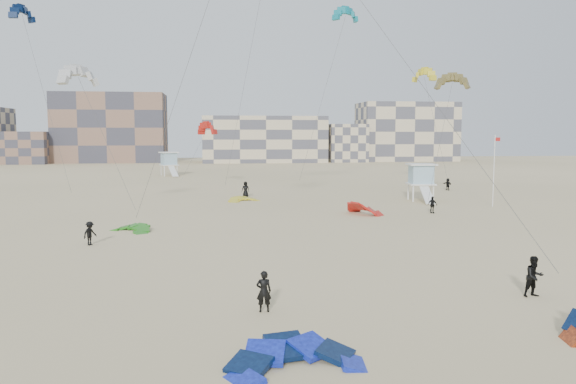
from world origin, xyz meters
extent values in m
plane|color=beige|center=(0.00, 0.00, 0.00)|extent=(320.00, 320.00, 0.00)
imported|color=black|center=(-0.51, 2.85, 0.86)|extent=(0.63, 0.42, 1.73)
imported|color=black|center=(11.75, 3.48, 0.93)|extent=(0.99, 0.81, 1.86)
imported|color=black|center=(-10.76, 18.26, 0.79)|extent=(1.08, 1.17, 1.58)
imported|color=black|center=(17.44, 29.90, 0.79)|extent=(0.91, 0.94, 1.58)
imported|color=black|center=(0.90, 45.66, 0.91)|extent=(1.01, 0.77, 1.83)
imported|color=black|center=(27.66, 50.47, 0.79)|extent=(0.94, 1.53, 1.58)
cylinder|color=#3F3F3F|center=(-4.71, 21.05, 11.12)|extent=(7.65, 5.19, 20.24)
cylinder|color=#3F3F3F|center=(9.27, 18.13, 13.80)|extent=(7.50, 29.08, 25.62)
cylinder|color=#3F3F3F|center=(-11.55, 29.24, 6.55)|extent=(4.78, 2.37, 11.12)
cylinder|color=#3F3F3F|center=(0.69, 43.40, 12.62)|extent=(4.21, 13.90, 23.26)
cylinder|color=#3F3F3F|center=(19.96, 34.51, 6.82)|extent=(4.18, 4.83, 11.66)
cylinder|color=#3F3F3F|center=(26.71, 52.59, 8.04)|extent=(2.91, 2.26, 14.08)
cylinder|color=#3F3F3F|center=(-20.61, 44.56, 10.60)|extent=(4.97, 2.26, 19.21)
cylinder|color=#3F3F3F|center=(11.49, 54.22, 11.71)|extent=(5.43, 3.67, 21.44)
cylinder|color=#3F3F3F|center=(-5.49, 59.49, 4.50)|extent=(3.67, 0.50, 7.01)
cube|color=white|center=(19.92, 39.64, 1.87)|extent=(3.05, 3.05, 0.14)
cube|color=#94B8CA|center=(19.92, 39.64, 2.94)|extent=(2.51, 2.51, 2.00)
cube|color=white|center=(19.92, 39.64, 4.02)|extent=(3.16, 3.16, 0.16)
cube|color=white|center=(19.92, 36.94, 0.90)|extent=(1.26, 2.92, 1.66)
cube|color=white|center=(-10.83, 81.53, 1.93)|extent=(3.68, 3.68, 0.14)
cube|color=#94B8CA|center=(-10.83, 81.53, 3.03)|extent=(3.03, 3.03, 2.06)
cube|color=white|center=(-10.83, 81.53, 4.14)|extent=(3.82, 3.82, 0.16)
cube|color=white|center=(-10.83, 78.75, 0.93)|extent=(1.95, 3.10, 1.70)
cylinder|color=white|center=(25.31, 33.69, 3.63)|extent=(0.09, 0.09, 7.27)
cube|color=#AF1717|center=(25.58, 33.69, 6.81)|extent=(0.54, 0.02, 0.36)
cube|color=#82604E|center=(-30.00, 134.00, 9.00)|extent=(28.00, 14.00, 18.00)
cube|color=beige|center=(10.00, 130.00, 6.00)|extent=(32.00, 16.00, 12.00)
cube|color=beige|center=(50.00, 132.00, 8.00)|extent=(26.00, 14.00, 16.00)
cube|color=#82604E|center=(-50.00, 128.00, 4.00)|extent=(12.00, 10.00, 8.00)
cube|color=beige|center=(32.00, 128.00, 5.00)|extent=(10.00, 10.00, 10.00)
camera|label=1|loc=(-2.35, -19.63, 7.29)|focal=35.00mm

